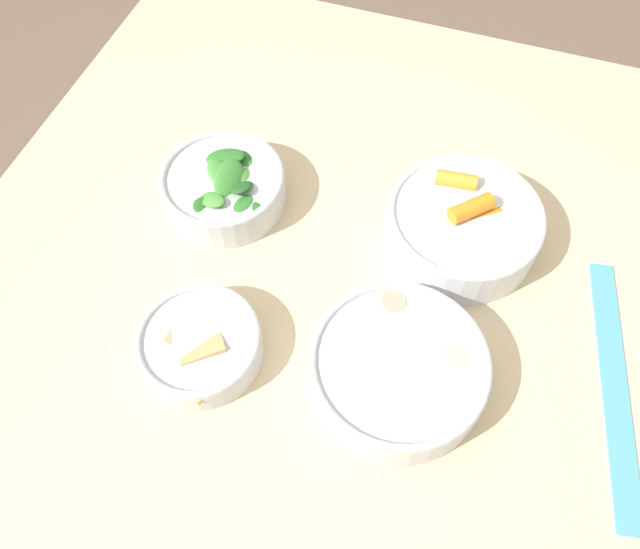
# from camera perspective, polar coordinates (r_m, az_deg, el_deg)

# --- Properties ---
(ground_plane) EXTENTS (10.00, 10.00, 0.00)m
(ground_plane) POSITION_cam_1_polar(r_m,az_deg,el_deg) (1.45, -1.86, -18.79)
(ground_plane) COLOR brown
(dining_table) EXTENTS (1.20, 0.88, 0.77)m
(dining_table) POSITION_cam_1_polar(r_m,az_deg,el_deg) (0.83, -3.12, -8.85)
(dining_table) COLOR beige
(dining_table) RESTS_ON ground_plane
(bowl_carrots) EXTENTS (0.19, 0.19, 0.08)m
(bowl_carrots) POSITION_cam_1_polar(r_m,az_deg,el_deg) (0.78, 12.91, 4.44)
(bowl_carrots) COLOR silver
(bowl_carrots) RESTS_ON dining_table
(bowl_greens) EXTENTS (0.16, 0.16, 0.07)m
(bowl_greens) POSITION_cam_1_polar(r_m,az_deg,el_deg) (0.82, -8.76, 8.01)
(bowl_greens) COLOR silver
(bowl_greens) RESTS_ON dining_table
(bowl_beans_hotdog) EXTENTS (0.19, 0.19, 0.05)m
(bowl_beans_hotdog) POSITION_cam_1_polar(r_m,az_deg,el_deg) (0.68, 7.12, -8.61)
(bowl_beans_hotdog) COLOR silver
(bowl_beans_hotdog) RESTS_ON dining_table
(bowl_cookies) EXTENTS (0.14, 0.14, 0.04)m
(bowl_cookies) POSITION_cam_1_polar(r_m,az_deg,el_deg) (0.71, -10.94, -6.28)
(bowl_cookies) COLOR silver
(bowl_cookies) RESTS_ON dining_table
(ruler) EXTENTS (0.32, 0.09, 0.00)m
(ruler) POSITION_cam_1_polar(r_m,az_deg,el_deg) (0.77, 25.32, -9.11)
(ruler) COLOR #4C99E0
(ruler) RESTS_ON dining_table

